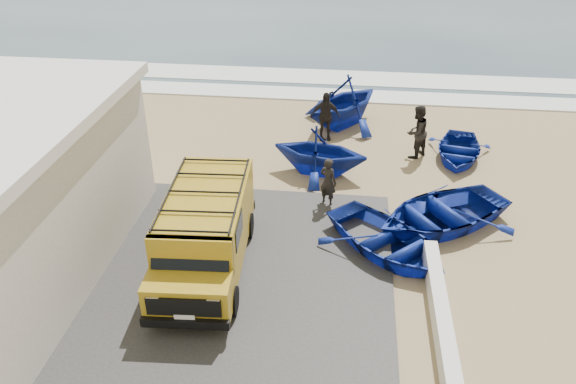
{
  "coord_description": "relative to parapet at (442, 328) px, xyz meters",
  "views": [
    {
      "loc": [
        2.66,
        -12.65,
        9.29
      ],
      "look_at": [
        1.02,
        1.0,
        1.2
      ],
      "focal_mm": 35.0,
      "sensor_mm": 36.0,
      "label": 1
    }
  ],
  "objects": [
    {
      "name": "ground",
      "position": [
        -5.0,
        3.0,
        -0.28
      ],
      "size": [
        160.0,
        160.0,
        0.0
      ],
      "primitive_type": "plane",
      "color": "tan"
    },
    {
      "name": "slab",
      "position": [
        -7.0,
        1.0,
        -0.25
      ],
      "size": [
        12.0,
        10.0,
        0.05
      ],
      "primitive_type": "cube",
      "color": "#3C3937",
      "rests_on": "ground"
    },
    {
      "name": "surf_line",
      "position": [
        -5.0,
        15.0,
        -0.25
      ],
      "size": [
        180.0,
        1.6,
        0.06
      ],
      "primitive_type": "cube",
      "color": "white",
      "rests_on": "ground"
    },
    {
      "name": "surf_wash",
      "position": [
        -5.0,
        17.5,
        -0.26
      ],
      "size": [
        180.0,
        2.2,
        0.04
      ],
      "primitive_type": "cube",
      "color": "white",
      "rests_on": "ground"
    },
    {
      "name": "parapet",
      "position": [
        0.0,
        0.0,
        0.0
      ],
      "size": [
        0.35,
        6.0,
        0.55
      ],
      "primitive_type": "cube",
      "color": "silver",
      "rests_on": "ground"
    },
    {
      "name": "van",
      "position": [
        -5.87,
        1.92,
        0.89
      ],
      "size": [
        2.3,
        5.17,
        2.17
      ],
      "rotation": [
        0.0,
        0.0,
        0.06
      ],
      "color": "#B18C1A",
      "rests_on": "ground"
    },
    {
      "name": "boat_near_left",
      "position": [
        -1.14,
        3.1,
        0.13
      ],
      "size": [
        4.73,
        4.78,
        0.81
      ],
      "primitive_type": "imported",
      "rotation": [
        0.0,
        0.0,
        0.76
      ],
      "color": "navy",
      "rests_on": "ground"
    },
    {
      "name": "boat_near_right",
      "position": [
        0.47,
        4.63,
        0.17
      ],
      "size": [
        5.3,
        4.95,
        0.89
      ],
      "primitive_type": "imported",
      "rotation": [
        0.0,
        0.0,
        -0.98
      ],
      "color": "navy",
      "rests_on": "ground"
    },
    {
      "name": "boat_mid_left",
      "position": [
        -3.3,
        7.44,
        0.58
      ],
      "size": [
        3.74,
        3.4,
        1.7
      ],
      "primitive_type": "imported",
      "rotation": [
        0.0,
        0.0,
        1.36
      ],
      "color": "navy",
      "rests_on": "ground"
    },
    {
      "name": "boat_mid_right",
      "position": [
        1.6,
        9.15,
        0.06
      ],
      "size": [
        2.88,
        3.6,
        0.67
      ],
      "primitive_type": "imported",
      "rotation": [
        0.0,
        0.0,
        -0.2
      ],
      "color": "navy",
      "rests_on": "ground"
    },
    {
      "name": "boat_far_left",
      "position": [
        -2.66,
        11.68,
        0.75
      ],
      "size": [
        5.05,
        5.14,
        2.05
      ],
      "primitive_type": "imported",
      "rotation": [
        0.0,
        0.0,
        -0.66
      ],
      "color": "navy",
      "rests_on": "ground"
    },
    {
      "name": "fisherman_front",
      "position": [
        -2.9,
        5.45,
        0.52
      ],
      "size": [
        0.69,
        0.63,
        1.59
      ],
      "primitive_type": "imported",
      "rotation": [
        0.0,
        0.0,
        2.59
      ],
      "color": "black",
      "rests_on": "ground"
    },
    {
      "name": "fisherman_middle",
      "position": [
        0.05,
        9.14,
        0.7
      ],
      "size": [
        1.19,
        1.2,
        1.95
      ],
      "primitive_type": "imported",
      "rotation": [
        0.0,
        0.0,
        -2.32
      ],
      "color": "black",
      "rests_on": "ground"
    },
    {
      "name": "fisherman_back",
      "position": [
        -3.3,
        10.24,
        0.67
      ],
      "size": [
        1.18,
        0.65,
        1.9
      ],
      "primitive_type": "imported",
      "rotation": [
        0.0,
        0.0,
        0.18
      ],
      "color": "black",
      "rests_on": "ground"
    }
  ]
}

